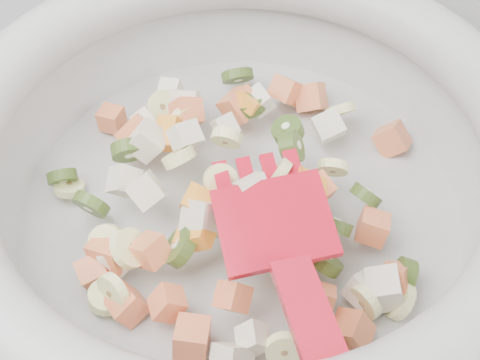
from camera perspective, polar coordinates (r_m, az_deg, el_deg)
The scene contains 1 object.
mixing_bowl at distance 0.47m, azimuth 0.01°, elevation 1.08°, with size 0.47×0.43×0.13m.
Camera 1 is at (0.05, 1.20, 1.32)m, focal length 50.00 mm.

